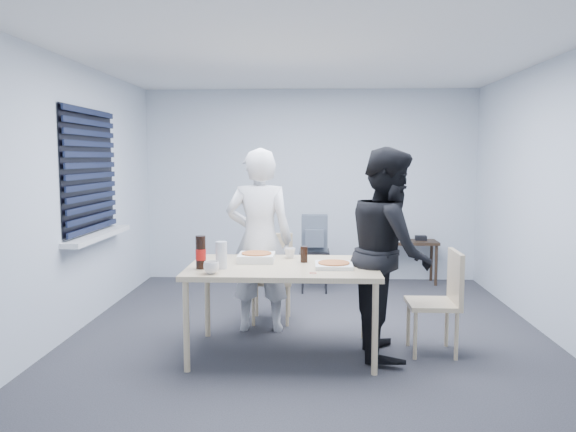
{
  "coord_description": "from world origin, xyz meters",
  "views": [
    {
      "loc": [
        0.02,
        -5.2,
        1.68
      ],
      "look_at": [
        -0.2,
        0.1,
        1.13
      ],
      "focal_mm": 35.0,
      "sensor_mm": 36.0,
      "label": 1
    }
  ],
  "objects_px": {
    "side_table": "(405,247)",
    "mug_b": "(290,253)",
    "chair_right": "(443,295)",
    "person_white": "(259,240)",
    "person_black": "(389,252)",
    "chair_far": "(272,270)",
    "stool": "(314,259)",
    "dining_table": "(283,272)",
    "mug_a": "(211,268)",
    "backpack": "(315,233)",
    "soda_bottle": "(201,253)"
  },
  "relations": [
    {
      "from": "side_table",
      "to": "mug_b",
      "type": "relative_size",
      "value": 8.59
    },
    {
      "from": "chair_right",
      "to": "side_table",
      "type": "distance_m",
      "value": 2.73
    },
    {
      "from": "person_white",
      "to": "person_black",
      "type": "bearing_deg",
      "value": 152.48
    },
    {
      "from": "chair_far",
      "to": "person_black",
      "type": "relative_size",
      "value": 0.5
    },
    {
      "from": "stool",
      "to": "dining_table",
      "type": "bearing_deg",
      "value": -96.95
    },
    {
      "from": "chair_far",
      "to": "stool",
      "type": "height_order",
      "value": "chair_far"
    },
    {
      "from": "chair_right",
      "to": "stool",
      "type": "height_order",
      "value": "chair_right"
    },
    {
      "from": "chair_far",
      "to": "mug_a",
      "type": "bearing_deg",
      "value": -104.78
    },
    {
      "from": "person_white",
      "to": "backpack",
      "type": "xyz_separation_m",
      "value": [
        0.54,
        1.6,
        -0.15
      ]
    },
    {
      "from": "chair_right",
      "to": "person_black",
      "type": "distance_m",
      "value": 0.59
    },
    {
      "from": "chair_right",
      "to": "chair_far",
      "type": "bearing_deg",
      "value": 147.74
    },
    {
      "from": "side_table",
      "to": "mug_a",
      "type": "distance_m",
      "value": 3.79
    },
    {
      "from": "mug_b",
      "to": "chair_right",
      "type": "bearing_deg",
      "value": -11.03
    },
    {
      "from": "person_black",
      "to": "soda_bottle",
      "type": "xyz_separation_m",
      "value": [
        -1.57,
        -0.24,
        0.02
      ]
    },
    {
      "from": "soda_bottle",
      "to": "mug_b",
      "type": "bearing_deg",
      "value": 36.02
    },
    {
      "from": "person_white",
      "to": "mug_b",
      "type": "height_order",
      "value": "person_white"
    },
    {
      "from": "dining_table",
      "to": "backpack",
      "type": "bearing_deg",
      "value": 83.01
    },
    {
      "from": "dining_table",
      "to": "backpack",
      "type": "xyz_separation_m",
      "value": [
        0.28,
        2.26,
        0.02
      ]
    },
    {
      "from": "side_table",
      "to": "mug_b",
      "type": "bearing_deg",
      "value": -120.28
    },
    {
      "from": "chair_right",
      "to": "side_table",
      "type": "bearing_deg",
      "value": 87.42
    },
    {
      "from": "mug_b",
      "to": "mug_a",
      "type": "bearing_deg",
      "value": -129.72
    },
    {
      "from": "dining_table",
      "to": "chair_right",
      "type": "bearing_deg",
      "value": 3.13
    },
    {
      "from": "chair_right",
      "to": "side_table",
      "type": "relative_size",
      "value": 1.04
    },
    {
      "from": "chair_far",
      "to": "stool",
      "type": "bearing_deg",
      "value": 70.18
    },
    {
      "from": "person_black",
      "to": "soda_bottle",
      "type": "bearing_deg",
      "value": 98.8
    },
    {
      "from": "stool",
      "to": "person_white",
      "type": "bearing_deg",
      "value": -108.51
    },
    {
      "from": "person_white",
      "to": "side_table",
      "type": "relative_size",
      "value": 2.06
    },
    {
      "from": "mug_b",
      "to": "soda_bottle",
      "type": "height_order",
      "value": "soda_bottle"
    },
    {
      "from": "chair_far",
      "to": "mug_a",
      "type": "xyz_separation_m",
      "value": [
        -0.37,
        -1.42,
        0.31
      ]
    },
    {
      "from": "stool",
      "to": "mug_b",
      "type": "height_order",
      "value": "mug_b"
    },
    {
      "from": "person_white",
      "to": "chair_right",
      "type": "bearing_deg",
      "value": 160.1
    },
    {
      "from": "person_white",
      "to": "stool",
      "type": "height_order",
      "value": "person_white"
    },
    {
      "from": "dining_table",
      "to": "mug_a",
      "type": "height_order",
      "value": "mug_a"
    },
    {
      "from": "mug_a",
      "to": "soda_bottle",
      "type": "distance_m",
      "value": 0.24
    },
    {
      "from": "side_table",
      "to": "backpack",
      "type": "xyz_separation_m",
      "value": [
        -1.21,
        -0.54,
        0.25
      ]
    },
    {
      "from": "mug_b",
      "to": "chair_far",
      "type": "bearing_deg",
      "value": 106.82
    },
    {
      "from": "chair_far",
      "to": "dining_table",
      "type": "bearing_deg",
      "value": -80.86
    },
    {
      "from": "person_black",
      "to": "mug_a",
      "type": "height_order",
      "value": "person_black"
    },
    {
      "from": "soda_bottle",
      "to": "dining_table",
      "type": "bearing_deg",
      "value": 15.58
    },
    {
      "from": "person_black",
      "to": "stool",
      "type": "bearing_deg",
      "value": 15.72
    },
    {
      "from": "mug_b",
      "to": "soda_bottle",
      "type": "xyz_separation_m",
      "value": [
        -0.71,
        -0.52,
        0.09
      ]
    },
    {
      "from": "stool",
      "to": "soda_bottle",
      "type": "height_order",
      "value": "soda_bottle"
    },
    {
      "from": "person_white",
      "to": "mug_b",
      "type": "bearing_deg",
      "value": 132.96
    },
    {
      "from": "person_white",
      "to": "mug_a",
      "type": "distance_m",
      "value": 1.08
    },
    {
      "from": "chair_far",
      "to": "person_black",
      "type": "bearing_deg",
      "value": -42.63
    },
    {
      "from": "backpack",
      "to": "soda_bottle",
      "type": "distance_m",
      "value": 2.63
    },
    {
      "from": "person_black",
      "to": "mug_a",
      "type": "bearing_deg",
      "value": 106.77
    },
    {
      "from": "backpack",
      "to": "soda_bottle",
      "type": "bearing_deg",
      "value": -133.65
    },
    {
      "from": "mug_a",
      "to": "soda_bottle",
      "type": "bearing_deg",
      "value": 122.02
    },
    {
      "from": "person_black",
      "to": "mug_a",
      "type": "distance_m",
      "value": 1.51
    }
  ]
}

